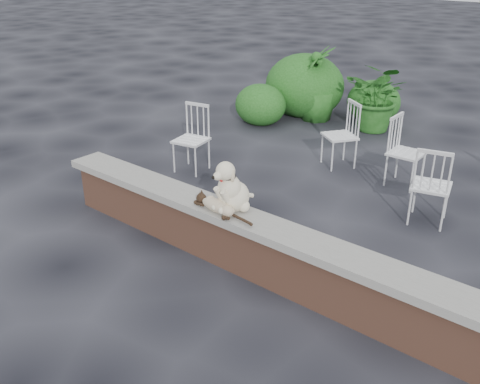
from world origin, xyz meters
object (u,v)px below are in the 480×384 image
Objects in this scene: dog at (235,184)px; potted_plant_a at (379,97)px; chair_b at (340,135)px; chair_e at (407,152)px; cat at (218,205)px; chair_a at (191,139)px; chair_c at (432,185)px; potted_plant_b at (317,84)px.

dog is 4.86m from potted_plant_a.
chair_e is (1.03, -0.06, 0.00)m from chair_b.
cat is 0.75× the size of potted_plant_a.
chair_b is 1.00× the size of chair_e.
chair_a is 1.00× the size of chair_b.
chair_c is 4.12m from potted_plant_b.
chair_c is 3.38m from potted_plant_a.
potted_plant_a is at bearing 109.51° from dog.
cat is 5.20m from potted_plant_b.
potted_plant_b reaches higher than chair_b.
chair_e is (0.61, 3.03, -0.19)m from cat.
potted_plant_a reaches higher than cat.
chair_e is at bearing 89.46° from dog.
potted_plant_b is (0.03, 3.24, 0.20)m from chair_a.
chair_a is 2.92m from chair_e.
dog is at bearing -47.05° from chair_a.
chair_b is (-0.50, 2.94, -0.38)m from dog.
chair_c reaches higher than cat.
chair_a and chair_e have the same top height.
chair_c and chair_e have the same top height.
cat is 3.12m from chair_b.
chair_e is (-0.65, 0.82, 0.00)m from chair_c.
chair_c is 1.00× the size of chair_b.
chair_a is at bearing 154.11° from dog.
chair_a is at bearing -3.32° from chair_c.
chair_c is 3.26m from chair_a.
chair_a is at bearing 118.49° from chair_e.
dog is 5.10m from potted_plant_b.
chair_e is at bearing -65.49° from chair_c.
potted_plant_a is (-0.31, 1.85, 0.12)m from chair_b.
chair_c is at bearing -39.68° from potted_plant_b.
potted_plant_b is at bearing -53.85° from chair_c.
potted_plant_a is at bearing 4.77° from potted_plant_b.
potted_plant_a is (-1.35, 1.91, 0.12)m from chair_e.
potted_plant_b is at bearing 78.05° from chair_a.
dog is 0.45× the size of potted_plant_a.
cat is 0.95× the size of chair_c.
potted_plant_a is 0.89× the size of potted_plant_b.
chair_b is (-1.69, 0.88, 0.00)m from chair_c.
dog is 2.51m from chair_a.
cat is 0.95× the size of chair_b.
chair_b and chair_e have the same top height.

